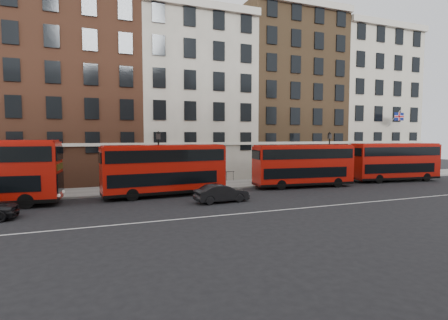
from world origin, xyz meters
name	(u,v)px	position (x,y,z in m)	size (l,w,h in m)	color
ground	(262,205)	(0.00, 0.00, 0.00)	(120.00, 120.00, 0.00)	black
pavement	(213,185)	(0.00, 10.50, 0.07)	(80.00, 5.00, 0.15)	gray
kerb	(222,189)	(0.00, 8.00, 0.08)	(80.00, 0.30, 0.16)	gray
road_centre_line	(275,210)	(0.00, -2.00, 0.01)	(70.00, 0.12, 0.01)	white
building_terrace	(189,92)	(-0.31, 17.88, 10.24)	(64.00, 11.95, 22.00)	beige
bus_b	(164,169)	(-5.77, 6.39, 2.30)	(10.35, 3.09, 4.29)	#B41209
bus_c	(303,165)	(7.91, 6.39, 2.23)	(10.09, 3.39, 4.16)	#B41209
bus_d	(395,161)	(19.93, 6.40, 2.26)	(10.26, 3.67, 4.22)	#B41209
car_front	(222,193)	(-2.30, 2.13, 0.69)	(1.45, 4.16, 1.37)	black
lamp_post_left	(159,158)	(-5.74, 8.92, 3.08)	(0.44, 0.44, 5.33)	black
lamp_post_right	(329,154)	(13.17, 9.09, 3.08)	(0.44, 0.44, 5.33)	black
traffic_light	(422,157)	(26.98, 8.69, 2.45)	(0.25, 0.45, 3.27)	black
iron_railings	(206,177)	(0.00, 12.70, 0.65)	(6.60, 0.06, 1.00)	black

